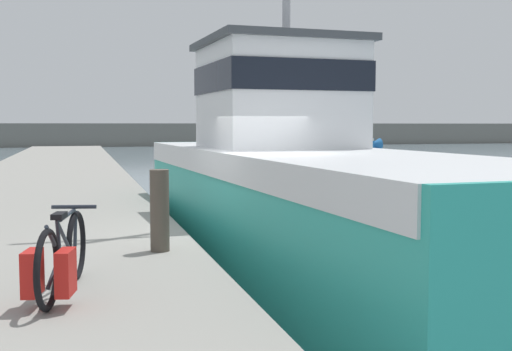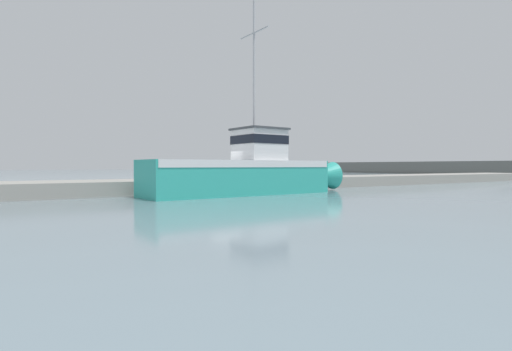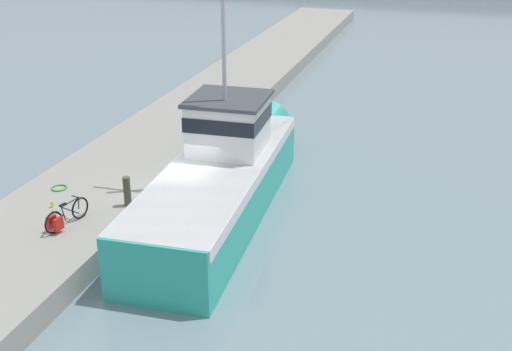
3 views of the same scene
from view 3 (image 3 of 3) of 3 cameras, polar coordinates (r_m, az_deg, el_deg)
name	(u,v)px [view 3 (image 3 of 3)]	position (r m, az deg, el deg)	size (l,w,h in m)	color
ground_plane	(183,215)	(22.32, -6.52, -3.50)	(320.00, 320.00, 0.00)	gray
dock_pier	(100,193)	(23.54, -13.72, -1.50)	(4.82, 80.00, 0.79)	gray
fishing_boat_main	(223,173)	(22.07, -2.94, 0.26)	(3.68, 13.31, 11.24)	teal
bicycle_touring	(63,217)	(20.41, -16.76, -3.56)	(0.66, 1.79, 0.78)	black
mooring_post	(127,191)	(21.25, -11.39, -1.40)	(0.24, 0.24, 1.02)	#51473D
hose_coil	(59,188)	(23.27, -17.10, -1.06)	(0.56, 0.56, 0.05)	green
water_bottle_by_bike	(52,204)	(21.91, -17.67, -2.45)	(0.08, 0.08, 0.23)	yellow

